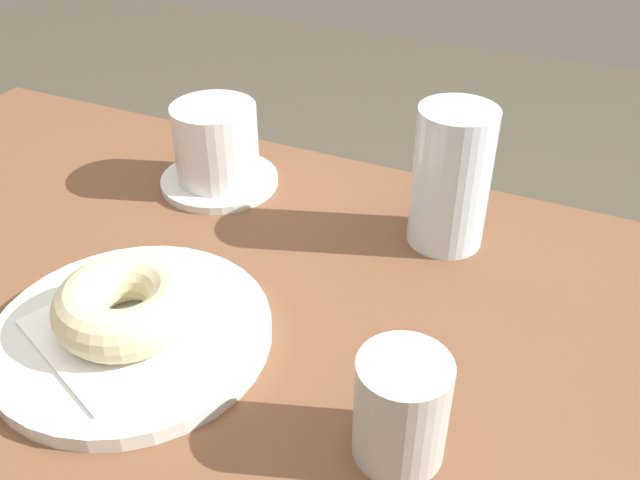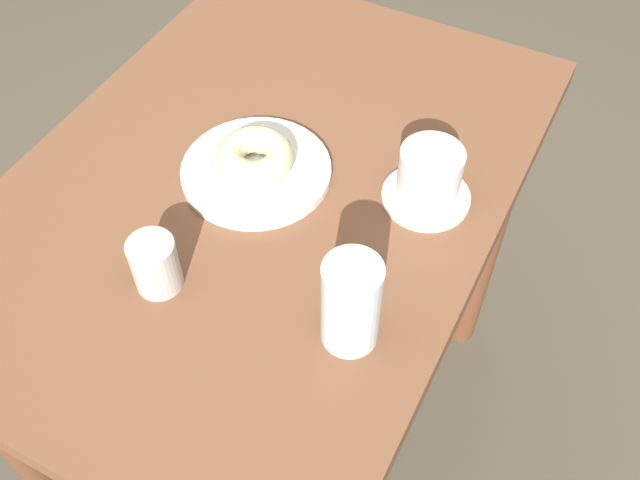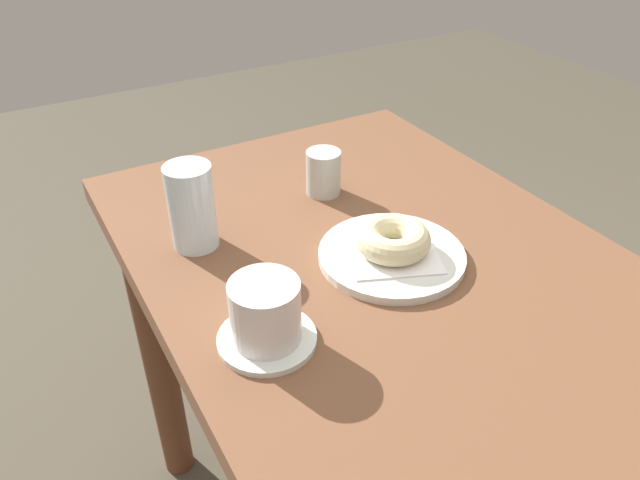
{
  "view_description": "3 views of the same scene",
  "coord_description": "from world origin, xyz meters",
  "px_view_note": "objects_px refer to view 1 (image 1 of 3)",
  "views": [
    {
      "loc": [
        -0.29,
        0.31,
        1.14
      ],
      "look_at": [
        -0.09,
        -0.13,
        0.8
      ],
      "focal_mm": 38.34,
      "sensor_mm": 36.0,
      "label": 1
    },
    {
      "loc": [
        -0.6,
        -0.41,
        1.53
      ],
      "look_at": [
        -0.09,
        -0.14,
        0.8
      ],
      "focal_mm": 40.74,
      "sensor_mm": 36.0,
      "label": 2
    },
    {
      "loc": [
        0.6,
        -0.45,
        1.3
      ],
      "look_at": [
        -0.06,
        -0.07,
        0.78
      ],
      "focal_mm": 34.44,
      "sensor_mm": 36.0,
      "label": 3
    }
  ],
  "objects_px": {
    "donut_sugar_ring": "(127,304)",
    "sugar_jar": "(401,409)",
    "coffee_cup": "(217,148)",
    "water_glass": "(451,178)",
    "plate_sugar_ring": "(133,333)"
  },
  "relations": [
    {
      "from": "donut_sugar_ring",
      "to": "sugar_jar",
      "type": "height_order",
      "value": "sugar_jar"
    },
    {
      "from": "coffee_cup",
      "to": "donut_sugar_ring",
      "type": "bearing_deg",
      "value": 105.85
    },
    {
      "from": "water_glass",
      "to": "coffee_cup",
      "type": "height_order",
      "value": "water_glass"
    },
    {
      "from": "plate_sugar_ring",
      "to": "sugar_jar",
      "type": "relative_size",
      "value": 2.79
    },
    {
      "from": "water_glass",
      "to": "coffee_cup",
      "type": "bearing_deg",
      "value": 0.19
    },
    {
      "from": "donut_sugar_ring",
      "to": "sugar_jar",
      "type": "distance_m",
      "value": 0.22
    },
    {
      "from": "donut_sugar_ring",
      "to": "sugar_jar",
      "type": "bearing_deg",
      "value": 176.89
    },
    {
      "from": "donut_sugar_ring",
      "to": "water_glass",
      "type": "bearing_deg",
      "value": -127.4
    },
    {
      "from": "plate_sugar_ring",
      "to": "sugar_jar",
      "type": "xyz_separation_m",
      "value": [
        -0.22,
        0.01,
        0.03
      ]
    },
    {
      "from": "coffee_cup",
      "to": "plate_sugar_ring",
      "type": "bearing_deg",
      "value": 105.85
    },
    {
      "from": "donut_sugar_ring",
      "to": "water_glass",
      "type": "height_order",
      "value": "water_glass"
    },
    {
      "from": "donut_sugar_ring",
      "to": "coffee_cup",
      "type": "height_order",
      "value": "coffee_cup"
    },
    {
      "from": "plate_sugar_ring",
      "to": "donut_sugar_ring",
      "type": "xyz_separation_m",
      "value": [
        0.0,
        0.0,
        0.03
      ]
    },
    {
      "from": "plate_sugar_ring",
      "to": "coffee_cup",
      "type": "height_order",
      "value": "coffee_cup"
    },
    {
      "from": "water_glass",
      "to": "sugar_jar",
      "type": "distance_m",
      "value": 0.25
    }
  ]
}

